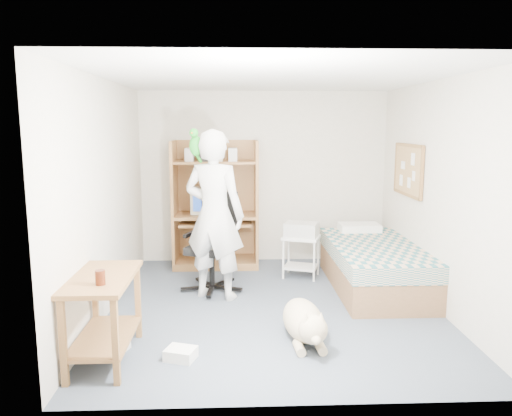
# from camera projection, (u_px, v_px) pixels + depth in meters

# --- Properties ---
(floor) EXTENTS (4.00, 4.00, 0.00)m
(floor) POSITION_uv_depth(u_px,v_px,m) (273.00, 307.00, 5.59)
(floor) COLOR #46535F
(floor) RESTS_ON ground
(wall_back) EXTENTS (3.60, 0.02, 2.50)m
(wall_back) POSITION_uv_depth(u_px,v_px,m) (264.00, 177.00, 7.36)
(wall_back) COLOR beige
(wall_back) RESTS_ON floor
(wall_right) EXTENTS (0.02, 4.00, 2.50)m
(wall_right) POSITION_uv_depth(u_px,v_px,m) (438.00, 196.00, 5.46)
(wall_right) COLOR beige
(wall_right) RESTS_ON floor
(wall_left) EXTENTS (0.02, 4.00, 2.50)m
(wall_left) POSITION_uv_depth(u_px,v_px,m) (106.00, 197.00, 5.31)
(wall_left) COLOR beige
(wall_left) RESTS_ON floor
(ceiling) EXTENTS (3.60, 4.00, 0.02)m
(ceiling) POSITION_uv_depth(u_px,v_px,m) (275.00, 78.00, 5.18)
(ceiling) COLOR white
(ceiling) RESTS_ON wall_back
(computer_hutch) EXTENTS (1.20, 0.63, 1.80)m
(computer_hutch) POSITION_uv_depth(u_px,v_px,m) (216.00, 209.00, 7.14)
(computer_hutch) COLOR brown
(computer_hutch) RESTS_ON floor
(bed) EXTENTS (1.02, 2.02, 0.66)m
(bed) POSITION_uv_depth(u_px,v_px,m) (374.00, 265.00, 6.20)
(bed) COLOR brown
(bed) RESTS_ON floor
(side_desk) EXTENTS (0.50, 1.00, 0.75)m
(side_desk) POSITION_uv_depth(u_px,v_px,m) (104.00, 305.00, 4.26)
(side_desk) COLOR brown
(side_desk) RESTS_ON floor
(corkboard) EXTENTS (0.04, 0.94, 0.66)m
(corkboard) POSITION_uv_depth(u_px,v_px,m) (408.00, 170.00, 6.31)
(corkboard) COLOR #A18148
(corkboard) RESTS_ON wall_right
(office_chair) EXTENTS (0.68, 0.69, 1.19)m
(office_chair) POSITION_uv_depth(u_px,v_px,m) (214.00, 255.00, 6.15)
(office_chair) COLOR black
(office_chair) RESTS_ON floor
(person) EXTENTS (0.84, 0.71, 1.97)m
(person) POSITION_uv_depth(u_px,v_px,m) (214.00, 215.00, 5.75)
(person) COLOR white
(person) RESTS_ON floor
(parrot) EXTENTS (0.14, 0.25, 0.40)m
(parrot) POSITION_uv_depth(u_px,v_px,m) (196.00, 144.00, 5.63)
(parrot) COLOR #1E9716
(parrot) RESTS_ON person
(dog) EXTENTS (0.42, 1.14, 0.43)m
(dog) POSITION_uv_depth(u_px,v_px,m) (304.00, 321.00, 4.70)
(dog) COLOR tan
(dog) RESTS_ON floor
(printer_cart) EXTENTS (0.56, 0.50, 0.56)m
(printer_cart) POSITION_uv_depth(u_px,v_px,m) (301.00, 250.00, 6.64)
(printer_cart) COLOR white
(printer_cart) RESTS_ON floor
(printer) EXTENTS (0.50, 0.44, 0.18)m
(printer) POSITION_uv_depth(u_px,v_px,m) (301.00, 229.00, 6.59)
(printer) COLOR #BBBCB6
(printer) RESTS_ON printer_cart
(crt_monitor) EXTENTS (0.39, 0.41, 0.37)m
(crt_monitor) POSITION_uv_depth(u_px,v_px,m) (205.00, 200.00, 7.12)
(crt_monitor) COLOR beige
(crt_monitor) RESTS_ON computer_hutch
(keyboard) EXTENTS (0.45, 0.17, 0.03)m
(keyboard) POSITION_uv_depth(u_px,v_px,m) (213.00, 222.00, 7.01)
(keyboard) COLOR beige
(keyboard) RESTS_ON computer_hutch
(pencil_cup) EXTENTS (0.08, 0.08, 0.12)m
(pencil_cup) POSITION_uv_depth(u_px,v_px,m) (238.00, 210.00, 7.07)
(pencil_cup) COLOR gold
(pencil_cup) RESTS_ON computer_hutch
(drink_glass) EXTENTS (0.08, 0.08, 0.12)m
(drink_glass) POSITION_uv_depth(u_px,v_px,m) (100.00, 278.00, 3.98)
(drink_glass) COLOR #43190A
(drink_glass) RESTS_ON side_desk
(floor_box_a) EXTENTS (0.30, 0.27, 0.10)m
(floor_box_a) POSITION_uv_depth(u_px,v_px,m) (181.00, 354.00, 4.33)
(floor_box_a) COLOR white
(floor_box_a) RESTS_ON floor
(floor_box_b) EXTENTS (0.24, 0.27, 0.08)m
(floor_box_b) POSITION_uv_depth(u_px,v_px,m) (116.00, 347.00, 4.48)
(floor_box_b) COLOR #BCBBB6
(floor_box_b) RESTS_ON floor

